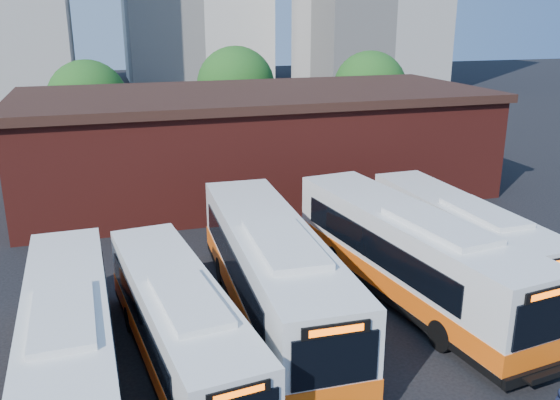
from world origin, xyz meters
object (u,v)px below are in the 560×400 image
object	(u,v)px
bus_farwest	(69,343)
bus_mideast	(409,258)
bus_west	(180,328)
bus_east	(460,239)
bus_midwest	(272,276)

from	to	relation	value
bus_farwest	bus_mideast	distance (m)	12.87
bus_west	bus_east	xyz separation A→B (m)	(12.85, 4.03, 0.05)
bus_east	bus_west	bearing A→B (deg)	-164.50
bus_mideast	bus_east	world-z (taller)	bus_mideast
bus_midwest	bus_mideast	xyz separation A→B (m)	(5.65, 0.05, -0.01)
bus_west	bus_mideast	distance (m)	9.64
bus_west	bus_midwest	bearing A→B (deg)	24.31
bus_east	bus_mideast	bearing A→B (deg)	-155.41
bus_farwest	bus_midwest	size ratio (longest dim) A/B	0.85
bus_mideast	bus_midwest	bearing A→B (deg)	173.04
bus_west	bus_mideast	bearing A→B (deg)	6.92
bus_west	bus_mideast	xyz separation A→B (m)	(9.36, 2.29, 0.27)
bus_farwest	bus_mideast	size ratio (longest dim) A/B	0.85
bus_midwest	bus_farwest	bearing A→B (deg)	-160.38
bus_farwest	bus_west	bearing A→B (deg)	-1.62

